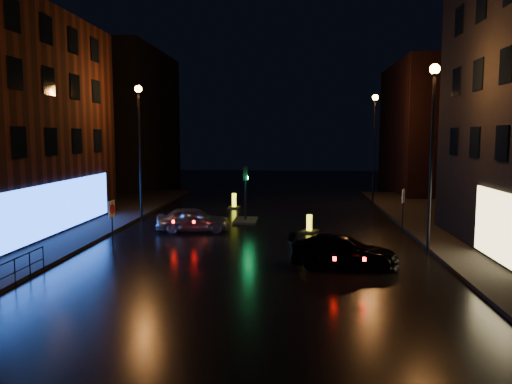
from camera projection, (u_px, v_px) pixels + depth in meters
ground at (240, 291)px, 17.02m from camera, size 120.00×120.00×0.00m
building_far_left at (124, 119)px, 52.14m from camera, size 8.00×16.00×14.00m
building_far_right at (435, 128)px, 46.90m from camera, size 8.00×14.00×12.00m
street_lamp_lfar at (139, 131)px, 30.86m from camera, size 0.44×0.44×8.37m
street_lamp_rnear at (432, 129)px, 21.74m from camera, size 0.44×0.44×8.37m
street_lamp_rfar at (374, 132)px, 37.59m from camera, size 0.44×0.44×8.37m
traffic_signal at (246, 213)px, 30.92m from camera, size 1.40×2.40×3.45m
silver_hatchback at (193, 219)px, 27.57m from camera, size 4.20×2.14×1.37m
dark_sedan at (343, 251)px, 20.15m from camera, size 4.50×2.03×1.28m
bollard_near at (309, 228)px, 27.46m from camera, size 1.12×1.32×0.98m
bollard_far at (234, 205)px, 36.65m from camera, size 0.86×1.27×1.09m
road_sign_left at (112, 213)px, 22.76m from camera, size 0.12×0.57×2.35m
road_sign_right at (403, 199)px, 27.91m from camera, size 0.26×0.54×2.33m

